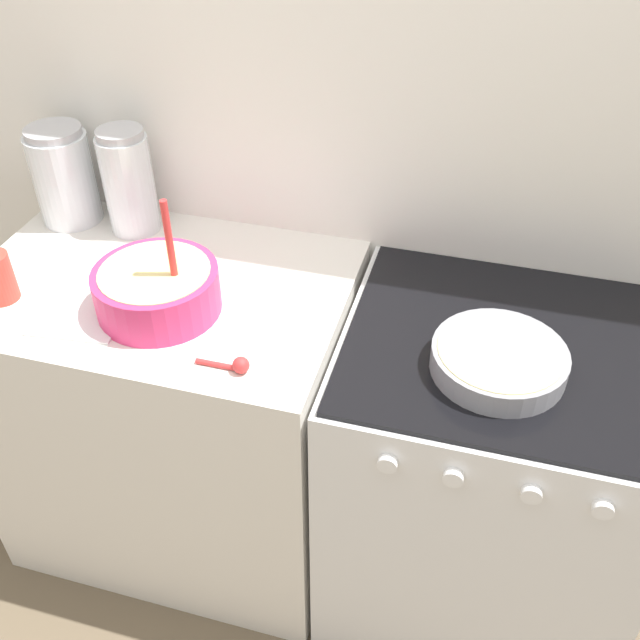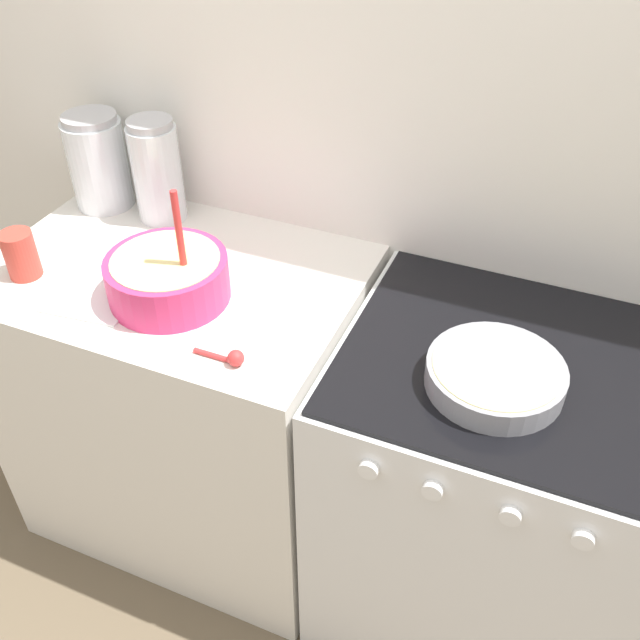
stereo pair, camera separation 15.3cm
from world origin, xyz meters
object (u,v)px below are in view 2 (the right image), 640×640
(storage_jar_left, at_px, (99,167))
(tin_can, at_px, (21,255))
(stove, at_px, (482,495))
(storage_jar_middle, at_px, (158,177))
(mixing_bowl, at_px, (168,276))
(baking_pan, at_px, (495,375))

(storage_jar_left, xyz_separation_m, tin_can, (0.03, -0.37, -0.05))
(stove, distance_m, tin_can, 1.28)
(storage_jar_middle, bearing_deg, mixing_bowl, -55.02)
(baking_pan, height_order, storage_jar_left, storage_jar_left)
(mixing_bowl, relative_size, storage_jar_left, 1.11)
(storage_jar_left, bearing_deg, mixing_bowl, -37.24)
(storage_jar_middle, bearing_deg, stove, -12.44)
(stove, relative_size, mixing_bowl, 3.14)
(stove, relative_size, storage_jar_middle, 3.27)
(mixing_bowl, xyz_separation_m, storage_jar_middle, (-0.22, 0.31, 0.06))
(tin_can, bearing_deg, storage_jar_left, 94.87)
(mixing_bowl, bearing_deg, storage_jar_middle, 124.98)
(stove, bearing_deg, storage_jar_middle, 167.56)
(baking_pan, bearing_deg, storage_jar_left, 165.09)
(baking_pan, distance_m, storage_jar_middle, 1.03)
(mixing_bowl, height_order, tin_can, mixing_bowl)
(mixing_bowl, bearing_deg, stove, 6.36)
(storage_jar_middle, xyz_separation_m, tin_can, (-0.16, -0.37, -0.06))
(mixing_bowl, bearing_deg, baking_pan, -0.21)
(stove, xyz_separation_m, mixing_bowl, (-0.79, -0.09, 0.52))
(baking_pan, distance_m, storage_jar_left, 1.21)
(storage_jar_middle, distance_m, tin_can, 0.41)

